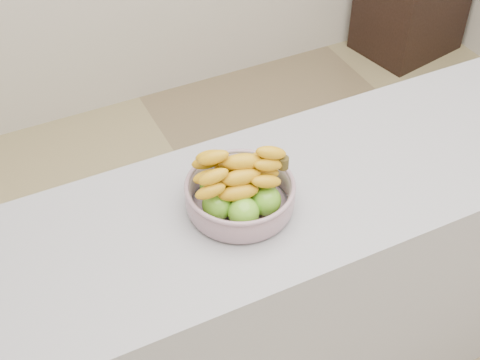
% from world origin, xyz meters
% --- Properties ---
extents(counter, '(2.00, 0.60, 0.90)m').
position_xyz_m(counter, '(0.00, 0.16, 0.45)').
color(counter, '#9A9BA2').
rests_on(counter, ground).
extents(fruit_bowl, '(0.30, 0.30, 0.18)m').
position_xyz_m(fruit_bowl, '(-0.28, 0.16, 0.96)').
color(fruit_bowl, '#A2B0C3').
rests_on(fruit_bowl, counter).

